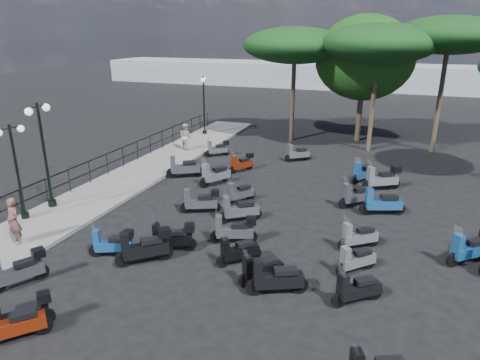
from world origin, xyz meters
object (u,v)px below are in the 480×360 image
(lamp_post_2, at_px, (204,101))
(scooter_7, at_px, (173,238))
(pine_0, at_px, (379,44))
(scooter_5, at_px, (218,149))
(scooter_26, at_px, (358,237))
(scooter_1, at_px, (19,271))
(pedestrian_far, at_px, (186,137))
(scooter_15, at_px, (234,230))
(scooter_22, at_px, (356,196))
(scooter_28, at_px, (382,203))
(scooter_25, at_px, (357,289))
(pine_2, at_px, (295,45))
(scooter_17, at_px, (297,154))
(scooter_30, at_px, (238,251))
(scooter_27, at_px, (470,248))
(pine_1, at_px, (449,35))
(scooter_29, at_px, (363,173))
(scooter_3, at_px, (201,202))
(scooter_2, at_px, (113,244))
(scooter_4, at_px, (184,168))
(scooter_21, at_px, (356,260))
(lamp_post_0, at_px, (16,166))
(scooter_20, at_px, (261,270))
(scooter_10, at_px, (215,175))
(scooter_16, at_px, (239,193))
(scooter_23, at_px, (382,179))
(scooter_8, at_px, (145,248))
(lamp_post_1, at_px, (44,149))
(scooter_11, at_px, (242,163))
(broadleaf_tree, at_px, (365,58))
(woman, at_px, (14,221))
(scooter_14, at_px, (276,279))

(lamp_post_2, height_order, scooter_7, lamp_post_2)
(pine_0, bearing_deg, lamp_post_2, 179.37)
(scooter_5, bearing_deg, scooter_26, -175.05)
(scooter_5, xyz_separation_m, pine_0, (8.33, 4.47, 5.94))
(scooter_1, distance_m, pine_0, 21.68)
(pedestrian_far, distance_m, scooter_15, 12.48)
(scooter_22, xyz_separation_m, scooter_28, (1.06, -0.53, 0.03))
(scooter_25, distance_m, pine_2, 19.50)
(scooter_15, distance_m, pine_0, 15.96)
(scooter_17, xyz_separation_m, scooter_30, (0.84, -11.89, -0.01))
(scooter_27, bearing_deg, pine_0, -23.43)
(scooter_15, height_order, pine_0, pine_0)
(scooter_27, distance_m, pine_1, 15.48)
(scooter_29, xyz_separation_m, scooter_30, (-3.02, -9.54, -0.04))
(scooter_7, bearing_deg, scooter_3, -15.25)
(scooter_2, distance_m, scooter_28, 10.49)
(scooter_29, bearing_deg, scooter_26, 124.44)
(scooter_4, height_order, scooter_21, scooter_4)
(lamp_post_0, bearing_deg, scooter_21, 16.16)
(scooter_15, bearing_deg, scooter_20, -161.02)
(scooter_10, height_order, scooter_29, scooter_10)
(scooter_16, bearing_deg, scooter_25, 170.96)
(lamp_post_0, xyz_separation_m, scooter_22, (11.99, 6.05, -1.79))
(scooter_20, distance_m, scooter_23, 9.89)
(scooter_23, distance_m, scooter_29, 1.28)
(lamp_post_2, bearing_deg, scooter_25, -74.28)
(scooter_26, bearing_deg, scooter_16, 27.00)
(scooter_3, height_order, scooter_8, scooter_8)
(lamp_post_1, xyz_separation_m, scooter_20, (9.91, -2.26, -2.18))
(scooter_17, bearing_deg, pine_1, -94.78)
(scooter_16, bearing_deg, scooter_28, -135.66)
(scooter_21, bearing_deg, scooter_11, -6.01)
(scooter_25, bearing_deg, broadleaf_tree, -34.01)
(lamp_post_1, relative_size, scooter_29, 2.80)
(scooter_2, height_order, scooter_22, scooter_22)
(woman, xyz_separation_m, scooter_2, (3.50, 0.61, -0.52))
(woman, bearing_deg, scooter_8, 23.90)
(scooter_10, distance_m, pine_1, 15.74)
(scooter_25, height_order, pine_1, pine_1)
(scooter_27, bearing_deg, scooter_17, -0.99)
(woman, distance_m, broadleaf_tree, 22.35)
(scooter_14, height_order, scooter_20, scooter_14)
(scooter_10, xyz_separation_m, scooter_26, (7.16, -4.17, -0.07))
(scooter_15, bearing_deg, scooter_28, -66.75)
(woman, xyz_separation_m, scooter_3, (4.69, 4.87, -0.48))
(lamp_post_0, bearing_deg, scooter_14, 5.89)
(scooter_21, bearing_deg, pine_1, -56.02)
(lamp_post_1, xyz_separation_m, scooter_21, (12.47, -0.67, -2.19))
(lamp_post_0, distance_m, lamp_post_2, 15.73)
(scooter_14, bearing_deg, scooter_10, 8.61)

